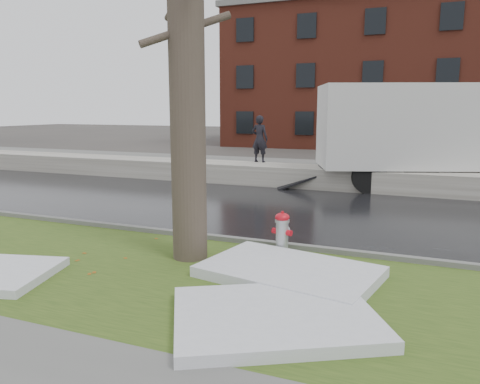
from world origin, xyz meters
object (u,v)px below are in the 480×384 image
at_px(box_truck, 436,134).
at_px(worker, 260,139).
at_px(tree, 186,34).
at_px(fire_hydrant, 282,231).

distance_m(box_truck, worker, 6.33).
xyz_separation_m(tree, box_truck, (4.26, 10.18, -2.16)).
xyz_separation_m(box_truck, worker, (-6.29, -0.63, -0.27)).
bearing_deg(worker, box_truck, -168.28).
bearing_deg(tree, box_truck, 67.32).
bearing_deg(box_truck, tree, -132.80).
relative_size(tree, box_truck, 0.74).
xyz_separation_m(fire_hydrant, tree, (-1.54, -0.86, 3.59)).
relative_size(fire_hydrant, worker, 0.47).
xyz_separation_m(fire_hydrant, worker, (-3.57, 8.69, 1.16)).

